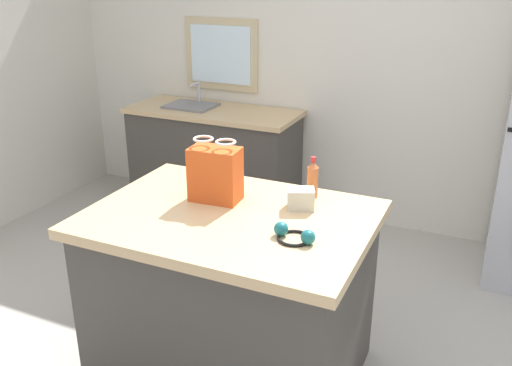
% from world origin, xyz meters
% --- Properties ---
extents(back_wall, '(5.48, 0.13, 2.54)m').
position_xyz_m(back_wall, '(-0.02, 2.22, 1.27)').
color(back_wall, silver).
rests_on(back_wall, ground).
extents(kitchen_island, '(1.34, 0.97, 0.91)m').
position_xyz_m(kitchen_island, '(-0.18, 0.06, 0.46)').
color(kitchen_island, '#423D38').
rests_on(kitchen_island, ground).
extents(sink_counter, '(1.43, 0.59, 1.09)m').
position_xyz_m(sink_counter, '(-1.26, 1.86, 0.46)').
color(sink_counter, '#423D38').
rests_on(sink_counter, ground).
extents(shopping_bag, '(0.26, 0.17, 0.32)m').
position_xyz_m(shopping_bag, '(-0.32, 0.19, 1.05)').
color(shopping_bag, '#DB511E').
rests_on(shopping_bag, kitchen_island).
extents(small_box, '(0.15, 0.14, 0.10)m').
position_xyz_m(small_box, '(0.10, 0.26, 0.96)').
color(small_box, beige).
rests_on(small_box, kitchen_island).
extents(bottle, '(0.06, 0.06, 0.21)m').
position_xyz_m(bottle, '(0.10, 0.42, 1.01)').
color(bottle, '#C66633').
rests_on(bottle, kitchen_island).
extents(ear_defenders, '(0.20, 0.18, 0.06)m').
position_xyz_m(ear_defenders, '(0.19, -0.06, 0.93)').
color(ear_defenders, black).
rests_on(ear_defenders, kitchen_island).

